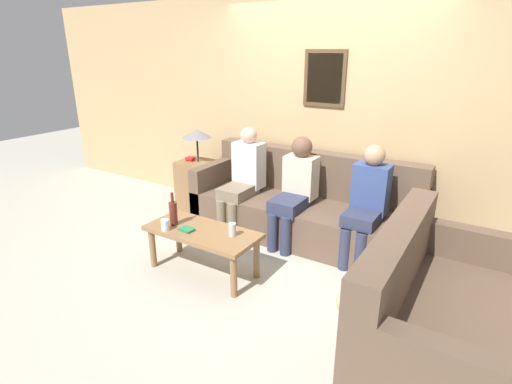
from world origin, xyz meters
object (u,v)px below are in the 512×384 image
at_px(couch_main, 303,209).
at_px(teddy_bear, 350,299).
at_px(person_left, 243,176).
at_px(wine_bottle, 173,213).
at_px(person_middle, 295,187).
at_px(person_right, 367,200).
at_px(coffee_table, 202,236).
at_px(drinking_glass, 165,225).
at_px(couch_side, 432,316).

xyz_separation_m(couch_main, teddy_bear, (0.96, -1.13, -0.17)).
distance_m(person_left, teddy_bear, 1.97).
height_order(person_left, teddy_bear, person_left).
height_order(couch_main, wine_bottle, couch_main).
height_order(person_middle, teddy_bear, person_middle).
distance_m(person_middle, person_right, 0.77).
xyz_separation_m(coffee_table, drinking_glass, (-0.28, -0.18, 0.12)).
bearing_deg(person_right, coffee_table, -138.34).
height_order(couch_side, drinking_glass, couch_side).
bearing_deg(couch_side, drinking_glass, 93.62).
bearing_deg(couch_side, person_middle, 55.58).
bearing_deg(couch_main, coffee_table, -109.73).
bearing_deg(wine_bottle, couch_side, 0.26).
bearing_deg(couch_side, teddy_bear, 77.17).
distance_m(person_right, teddy_bear, 1.09).
bearing_deg(wine_bottle, teddy_bear, 4.97).
relative_size(couch_side, teddy_bear, 4.82).
distance_m(couch_side, drinking_glass, 2.30).
bearing_deg(teddy_bear, couch_side, -12.83).
bearing_deg(couch_main, couch_side, -39.01).
bearing_deg(person_middle, person_left, 178.74).
bearing_deg(person_middle, couch_side, -34.42).
bearing_deg(couch_side, couch_main, 50.99).
distance_m(couch_side, wine_bottle, 2.32).
distance_m(coffee_table, person_left, 1.12).
height_order(couch_main, person_middle, person_middle).
bearing_deg(person_left, couch_main, 13.62).
bearing_deg(person_right, person_left, 179.85).
bearing_deg(couch_main, wine_bottle, -120.10).
bearing_deg(person_middle, drinking_glass, -119.78).
distance_m(wine_bottle, person_middle, 1.31).
height_order(coffee_table, person_middle, person_middle).
bearing_deg(coffee_table, teddy_bear, 4.04).
distance_m(couch_main, person_right, 0.83).
height_order(drinking_glass, person_left, person_left).
bearing_deg(coffee_table, person_left, 103.31).
relative_size(person_middle, teddy_bear, 3.33).
distance_m(person_left, person_middle, 0.67).
height_order(couch_side, person_left, person_left).
bearing_deg(couch_main, person_right, -12.91).
height_order(couch_side, person_middle, person_middle).
xyz_separation_m(person_middle, person_right, (0.77, 0.01, 0.01)).
bearing_deg(wine_bottle, person_left, 87.48).
height_order(person_left, person_middle, person_left).
xyz_separation_m(couch_side, wine_bottle, (-2.30, -0.01, 0.24)).
xyz_separation_m(couch_main, person_left, (-0.69, -0.17, 0.31)).
bearing_deg(couch_side, person_left, 64.02).
height_order(couch_side, wine_bottle, couch_side).
relative_size(couch_main, person_middle, 2.18).
bearing_deg(wine_bottle, couch_main, 59.90).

